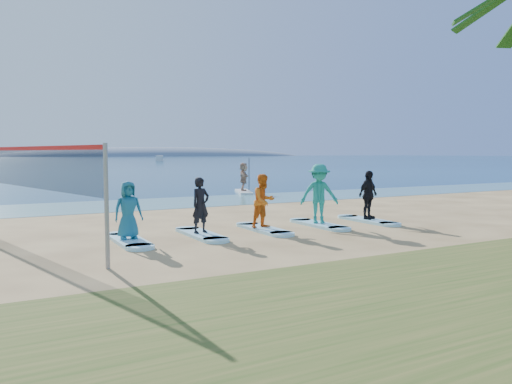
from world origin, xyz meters
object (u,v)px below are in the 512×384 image
paddleboard (244,192)px  student_0 (128,210)px  surfboard_2 (264,229)px  boat_offshore_b (160,161)px  surfboard_3 (319,224)px  surfboard_0 (129,240)px  volleyball_net (27,168)px  student_3 (319,194)px  student_2 (264,201)px  student_4 (368,195)px  surfboard_4 (368,220)px  surfboard_1 (201,234)px  paddleboarder (244,177)px  student_1 (201,205)px

paddleboard → student_0: bearing=-107.8°
paddleboard → surfboard_2: (-5.84, -12.69, -0.01)m
boat_offshore_b → surfboard_3: 120.39m
surfboard_0 → surfboard_2: same height
volleyball_net → boat_offshore_b: 121.30m
surfboard_3 → student_3: 0.98m
student_2 → student_4: size_ratio=0.98×
paddleboard → surfboard_0: 16.06m
surfboard_2 → student_0: bearing=180.0°
volleyball_net → surfboard_4: volleyball_net is taller
surfboard_0 → surfboard_3: bearing=0.0°
surfboard_0 → surfboard_1: (2.00, 0.00, 0.00)m
volleyball_net → surfboard_4: bearing=-9.0°
boat_offshore_b → student_4: student_4 is taller
student_0 → student_2: student_2 is taller
surfboard_1 → surfboard_4: size_ratio=1.00×
student_3 → student_0: bearing=-156.9°
student_0 → student_4: 8.01m
volleyball_net → student_0: volleyball_net is taller
student_4 → surfboard_3: bearing=164.7°
boat_offshore_b → surfboard_2: 120.93m
paddleboarder → student_0: bearing=167.1°
surfboard_1 → surfboard_4: bearing=0.0°
surfboard_0 → student_1: size_ratio=1.43×
student_2 → surfboard_2: bearing=0.0°
boat_offshore_b → student_1: (-35.76, -116.12, 0.86)m
student_1 → surfboard_3: student_1 is taller
paddleboarder → surfboard_1: bearing=173.2°
paddleboarder → boat_offshore_b: paddleboarder is taller
surfboard_3 → student_2: bearing=180.0°
student_4 → student_2: bearing=164.7°
student_2 → surfboard_3: bearing=-10.6°
surfboard_2 → student_3: 2.23m
student_4 → volleyball_net: bearing=155.6°
paddleboarder → surfboard_0: size_ratio=0.73×
surfboard_0 → student_0: (0.00, 0.00, 0.79)m
boat_offshore_b → surfboard_4: size_ratio=2.37×
surfboard_4 → student_2: bearing=180.0°
paddleboard → student_3: bearing=-86.9°
surfboard_2 → surfboard_4: bearing=0.0°
boat_offshore_b → surfboard_1: bearing=-88.6°
volleyball_net → student_3: 8.43m
volleyball_net → surfboard_2: (6.22, -1.62, -1.86)m
surfboard_0 → paddleboard: bearing=52.2°
paddleboarder → surfboard_1: (-7.85, -12.69, -0.88)m
volleyball_net → student_1: size_ratio=5.71×
surfboard_2 → surfboard_4: size_ratio=1.00×
paddleboarder → surfboard_0: paddleboarder is taller
paddleboard → student_4: student_4 is taller
surfboard_3 → volleyball_net: bearing=168.8°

